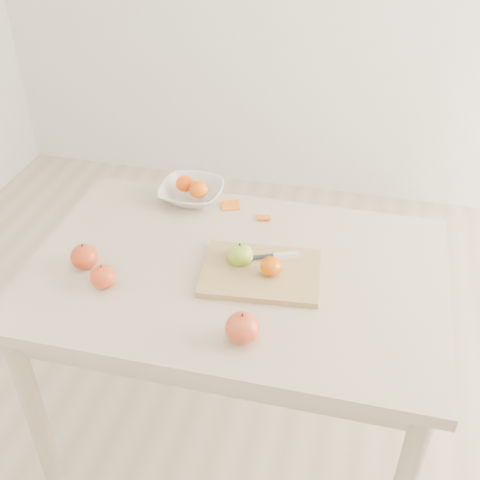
# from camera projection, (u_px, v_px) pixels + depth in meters

# --- Properties ---
(ground) EXTENTS (3.50, 3.50, 0.00)m
(ground) POSITION_uv_depth(u_px,v_px,m) (237.00, 430.00, 2.18)
(ground) COLOR #C6B293
(ground) RESTS_ON ground
(table) EXTENTS (1.20, 0.80, 0.75)m
(table) POSITION_uv_depth(u_px,v_px,m) (236.00, 295.00, 1.80)
(table) COLOR beige
(table) RESTS_ON ground
(cutting_board) EXTENTS (0.36, 0.28, 0.02)m
(cutting_board) POSITION_uv_depth(u_px,v_px,m) (261.00, 273.00, 1.71)
(cutting_board) COLOR tan
(cutting_board) RESTS_ON table
(board_tangerine) EXTENTS (0.06, 0.06, 0.05)m
(board_tangerine) POSITION_uv_depth(u_px,v_px,m) (271.00, 266.00, 1.68)
(board_tangerine) COLOR #D55607
(board_tangerine) RESTS_ON cutting_board
(fruit_bowl) EXTENTS (0.21, 0.21, 0.05)m
(fruit_bowl) POSITION_uv_depth(u_px,v_px,m) (191.00, 193.00, 2.03)
(fruit_bowl) COLOR silver
(fruit_bowl) RESTS_ON table
(bowl_tangerine_near) EXTENTS (0.06, 0.06, 0.06)m
(bowl_tangerine_near) POSITION_uv_depth(u_px,v_px,m) (185.00, 184.00, 2.03)
(bowl_tangerine_near) COLOR red
(bowl_tangerine_near) RESTS_ON fruit_bowl
(bowl_tangerine_far) EXTENTS (0.06, 0.06, 0.06)m
(bowl_tangerine_far) POSITION_uv_depth(u_px,v_px,m) (198.00, 189.00, 2.00)
(bowl_tangerine_far) COLOR #DD5B07
(bowl_tangerine_far) RESTS_ON fruit_bowl
(orange_peel_a) EXTENTS (0.07, 0.06, 0.01)m
(orange_peel_a) POSITION_uv_depth(u_px,v_px,m) (231.00, 206.00, 2.01)
(orange_peel_a) COLOR orange
(orange_peel_a) RESTS_ON table
(orange_peel_b) EXTENTS (0.05, 0.04, 0.01)m
(orange_peel_b) POSITION_uv_depth(u_px,v_px,m) (263.00, 218.00, 1.95)
(orange_peel_b) COLOR #D4540F
(orange_peel_b) RESTS_ON table
(paring_knife) EXTENTS (0.16, 0.08, 0.01)m
(paring_knife) POSITION_uv_depth(u_px,v_px,m) (281.00, 256.00, 1.75)
(paring_knife) COLOR silver
(paring_knife) RESTS_ON cutting_board
(apple_green) EXTENTS (0.08, 0.08, 0.07)m
(apple_green) POSITION_uv_depth(u_px,v_px,m) (240.00, 255.00, 1.74)
(apple_green) COLOR #629D1A
(apple_green) RESTS_ON table
(apple_red_e) EXTENTS (0.09, 0.09, 0.08)m
(apple_red_e) POSITION_uv_depth(u_px,v_px,m) (242.00, 328.00, 1.49)
(apple_red_e) COLOR maroon
(apple_red_e) RESTS_ON table
(apple_red_b) EXTENTS (0.08, 0.08, 0.07)m
(apple_red_b) POSITION_uv_depth(u_px,v_px,m) (84.00, 257.00, 1.73)
(apple_red_b) COLOR #A71F12
(apple_red_b) RESTS_ON table
(apple_red_d) EXTENTS (0.07, 0.07, 0.07)m
(apple_red_d) POSITION_uv_depth(u_px,v_px,m) (103.00, 276.00, 1.66)
(apple_red_d) COLOR maroon
(apple_red_d) RESTS_ON table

